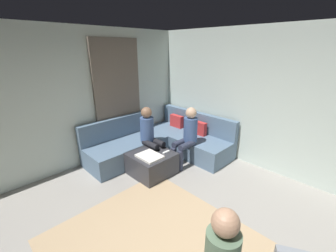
# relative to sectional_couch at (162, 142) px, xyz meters

# --- Properties ---
(wall_back) EXTENTS (6.00, 0.12, 2.70)m
(wall_back) POSITION_rel_sectional_couch_xyz_m (2.08, 1.06, 1.07)
(wall_back) COLOR silver
(wall_back) RESTS_ON ground_plane
(wall_left) EXTENTS (0.12, 6.00, 2.70)m
(wall_left) POSITION_rel_sectional_couch_xyz_m (-0.86, -1.88, 1.07)
(wall_left) COLOR silver
(wall_left) RESTS_ON ground_plane
(curtain_panel) EXTENTS (0.06, 1.10, 2.50)m
(curtain_panel) POSITION_rel_sectional_couch_xyz_m (-0.76, -0.58, 0.97)
(curtain_panel) COLOR #726659
(curtain_panel) RESTS_ON ground_plane
(area_rug) EXTENTS (2.60, 2.20, 0.01)m
(area_rug) POSITION_rel_sectional_couch_xyz_m (1.88, -1.78, -0.27)
(area_rug) COLOR tan
(area_rug) RESTS_ON ground_plane
(sectional_couch) EXTENTS (2.10, 2.55, 0.87)m
(sectional_couch) POSITION_rel_sectional_couch_xyz_m (0.00, 0.00, 0.00)
(sectional_couch) COLOR slate
(sectional_couch) RESTS_ON ground_plane
(ottoman) EXTENTS (0.76, 0.76, 0.42)m
(ottoman) POSITION_rel_sectional_couch_xyz_m (0.46, -0.71, -0.07)
(ottoman) COLOR #333338
(ottoman) RESTS_ON ground_plane
(folded_blanket) EXTENTS (0.44, 0.36, 0.04)m
(folded_blanket) POSITION_rel_sectional_couch_xyz_m (0.56, -0.83, 0.16)
(folded_blanket) COLOR white
(folded_blanket) RESTS_ON ottoman
(coffee_mug) EXTENTS (0.08, 0.08, 0.10)m
(coffee_mug) POSITION_rel_sectional_couch_xyz_m (0.24, -0.53, 0.19)
(coffee_mug) COLOR #334C72
(coffee_mug) RESTS_ON ottoman
(game_remote) EXTENTS (0.05, 0.15, 0.02)m
(game_remote) POSITION_rel_sectional_couch_xyz_m (0.64, -0.49, 0.15)
(game_remote) COLOR white
(game_remote) RESTS_ON ottoman
(person_on_couch_back) EXTENTS (0.30, 0.60, 1.20)m
(person_on_couch_back) POSITION_rel_sectional_couch_xyz_m (0.70, 0.06, 0.38)
(person_on_couch_back) COLOR #2D3347
(person_on_couch_back) RESTS_ON ground_plane
(person_on_couch_side) EXTENTS (0.60, 0.30, 1.20)m
(person_on_couch_side) POSITION_rel_sectional_couch_xyz_m (0.15, -0.46, 0.38)
(person_on_couch_side) COLOR black
(person_on_couch_side) RESTS_ON ground_plane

